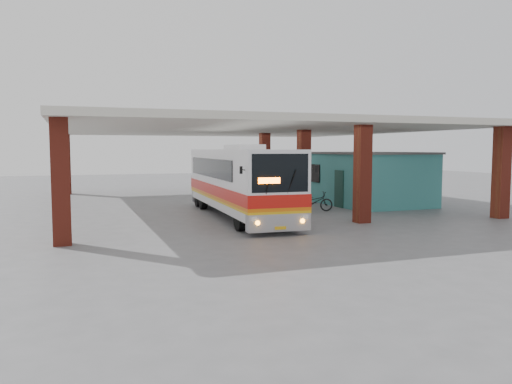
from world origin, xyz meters
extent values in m
plane|color=#515154|center=(0.00, 0.00, 0.00)|extent=(90.00, 90.00, 0.00)
cube|color=maroon|center=(3.00, -3.00, 2.17)|extent=(0.60, 0.60, 4.35)
cube|color=maroon|center=(3.00, 3.00, 2.17)|extent=(0.60, 0.60, 4.35)
cube|color=maroon|center=(3.00, 9.00, 2.17)|extent=(0.60, 0.60, 4.35)
cube|color=maroon|center=(-9.50, -4.00, 2.17)|extent=(0.60, 0.60, 4.35)
cube|color=maroon|center=(-9.50, 17.00, 2.17)|extent=(0.60, 0.60, 4.35)
cube|color=maroon|center=(10.00, -4.00, 2.17)|extent=(0.60, 0.60, 4.35)
cube|color=maroon|center=(10.00, 17.00, 2.17)|extent=(0.60, 0.60, 4.35)
cube|color=beige|center=(0.50, 6.50, 4.50)|extent=(21.00, 23.00, 0.30)
cube|color=teal|center=(7.50, 4.00, 1.50)|extent=(5.00, 8.00, 3.00)
cube|color=#4B4B4B|center=(7.50, 4.00, 3.05)|extent=(5.20, 8.20, 0.12)
cube|color=#13362E|center=(4.98, 2.50, 1.05)|extent=(0.08, 0.95, 2.10)
cube|color=black|center=(4.98, 5.50, 1.80)|extent=(0.08, 1.20, 1.00)
cube|color=black|center=(4.95, 5.50, 1.80)|extent=(0.04, 1.30, 1.10)
cube|color=silver|center=(-1.57, 0.80, 1.88)|extent=(3.09, 11.99, 2.77)
cube|color=silver|center=(-1.62, -0.18, 3.37)|extent=(1.34, 3.03, 0.25)
cube|color=#939398|center=(-1.87, -4.95, 0.54)|extent=(2.51, 0.52, 0.69)
cube|color=red|center=(-1.57, 0.80, 1.34)|extent=(3.13, 12.00, 0.50)
cube|color=#D6650B|center=(-1.57, 0.80, 1.02)|extent=(3.13, 12.00, 0.13)
cube|color=gold|center=(-1.57, 0.80, 0.91)|extent=(3.13, 12.00, 0.10)
cube|color=black|center=(-1.87, -5.09, 2.40)|extent=(2.23, 0.22, 1.44)
cube|color=black|center=(-2.77, 1.66, 2.38)|extent=(0.51, 8.90, 0.89)
cube|color=black|center=(-0.28, 1.53, 2.38)|extent=(0.51, 8.90, 0.89)
cube|color=#FF5905|center=(-2.32, -5.12, 2.13)|extent=(0.84, 0.09, 0.22)
sphere|color=orange|center=(-2.77, -5.11, 0.57)|extent=(0.18, 0.18, 0.18)
sphere|color=orange|center=(-0.99, -5.20, 0.57)|extent=(0.18, 0.18, 0.18)
cube|color=gold|center=(-1.88, -5.17, 0.35)|extent=(0.45, 0.05, 0.12)
cylinder|color=black|center=(-2.84, -3.29, 0.50)|extent=(0.37, 1.01, 0.99)
cylinder|color=black|center=(-0.73, -3.40, 0.50)|extent=(0.37, 1.01, 0.99)
cylinder|color=black|center=(-2.45, 4.32, 0.50)|extent=(0.37, 1.01, 0.99)
cylinder|color=black|center=(-0.33, 4.21, 0.50)|extent=(0.37, 1.01, 0.99)
cylinder|color=black|center=(-2.38, 5.61, 0.50)|extent=(0.37, 1.01, 0.99)
cylinder|color=black|center=(-0.27, 5.50, 0.50)|extent=(0.37, 1.01, 0.99)
imported|color=black|center=(2.84, 1.35, 0.52)|extent=(2.09, 1.12, 1.04)
imported|color=red|center=(0.41, -1.58, 0.79)|extent=(0.68, 0.67, 1.58)
cube|color=red|center=(4.21, 6.84, 0.22)|extent=(0.53, 0.53, 0.06)
cube|color=red|center=(4.38, 6.77, 0.49)|extent=(0.19, 0.40, 0.59)
cylinder|color=black|center=(4.00, 6.74, 0.10)|extent=(0.03, 0.03, 0.20)
cylinder|color=black|center=(4.31, 6.62, 0.10)|extent=(0.03, 0.03, 0.20)
cylinder|color=black|center=(4.12, 7.05, 0.10)|extent=(0.03, 0.03, 0.20)
cylinder|color=black|center=(4.43, 6.93, 0.10)|extent=(0.03, 0.03, 0.20)
camera|label=1|loc=(-9.13, -22.13, 3.28)|focal=35.00mm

